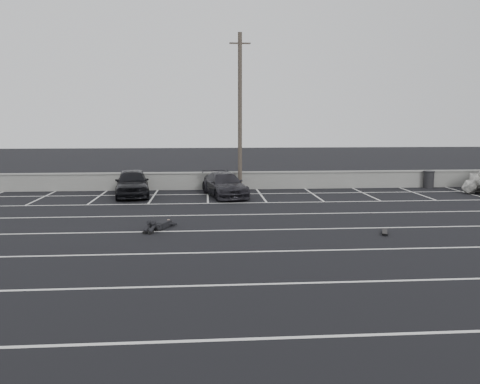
{
  "coord_description": "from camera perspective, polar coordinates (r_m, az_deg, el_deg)",
  "views": [
    {
      "loc": [
        -2.1,
        -14.33,
        4.09
      ],
      "look_at": [
        -0.59,
        6.14,
        1.0
      ],
      "focal_mm": 35.0,
      "sensor_mm": 36.0,
      "label": 1
    }
  ],
  "objects": [
    {
      "name": "stall_lines",
      "position": [
        19.28,
        1.87,
        -3.68
      ],
      "size": [
        36.0,
        20.05,
        0.01
      ],
      "color": "silver",
      "rests_on": "ground"
    },
    {
      "name": "trash_bin",
      "position": [
        31.38,
        22.02,
        1.44
      ],
      "size": [
        0.72,
        0.72,
        1.06
      ],
      "rotation": [
        0.0,
        0.0,
        -0.03
      ],
      "color": "black",
      "rests_on": "ground"
    },
    {
      "name": "ground",
      "position": [
        15.05,
        3.98,
        -7.23
      ],
      "size": [
        120.0,
        120.0,
        0.0
      ],
      "primitive_type": "plane",
      "color": "black",
      "rests_on": "ground"
    },
    {
      "name": "skateboard",
      "position": [
        18.07,
        17.23,
        -4.7
      ],
      "size": [
        0.41,
        0.71,
        0.08
      ],
      "rotation": [
        0.0,
        0.0,
        -0.36
      ],
      "color": "black",
      "rests_on": "ground"
    },
    {
      "name": "car_left",
      "position": [
        26.54,
        -13.01,
        1.12
      ],
      "size": [
        2.4,
        4.62,
        1.5
      ],
      "primitive_type": "imported",
      "rotation": [
        0.0,
        0.0,
        0.15
      ],
      "color": "black",
      "rests_on": "ground"
    },
    {
      "name": "car_right",
      "position": [
        25.84,
        -1.89,
        0.9
      ],
      "size": [
        2.79,
        4.75,
        1.29
      ],
      "primitive_type": "imported",
      "rotation": [
        0.0,
        0.0,
        0.23
      ],
      "color": "black",
      "rests_on": "ground"
    },
    {
      "name": "seawall",
      "position": [
        28.63,
        0.01,
        1.46
      ],
      "size": [
        50.0,
        0.45,
        1.06
      ],
      "color": "gray",
      "rests_on": "ground"
    },
    {
      "name": "utility_pole",
      "position": [
        27.61,
        -0.0,
        9.67
      ],
      "size": [
        1.22,
        0.24,
        9.13
      ],
      "color": "#4C4238",
      "rests_on": "ground"
    },
    {
      "name": "person",
      "position": [
        18.49,
        -9.44,
        -3.6
      ],
      "size": [
        2.61,
        2.97,
        0.46
      ],
      "primitive_type": null,
      "rotation": [
        0.0,
        0.0,
        -0.42
      ],
      "color": "black",
      "rests_on": "ground"
    }
  ]
}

